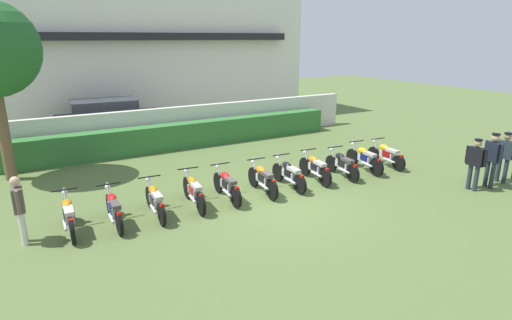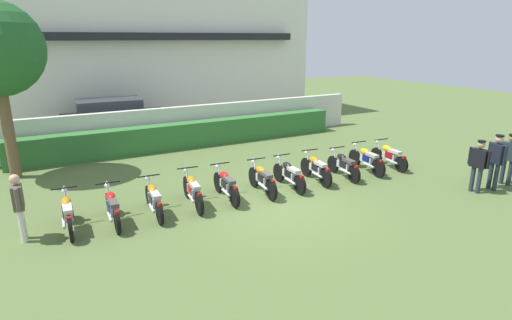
% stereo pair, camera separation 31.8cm
% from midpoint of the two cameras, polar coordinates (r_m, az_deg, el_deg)
% --- Properties ---
extents(ground, '(60.00, 60.00, 0.00)m').
position_cam_midpoint_polar(ground, '(11.60, 2.49, -6.19)').
color(ground, '#566B38').
extents(building, '(18.23, 6.50, 8.55)m').
position_cam_midpoint_polar(building, '(24.55, -16.98, 15.45)').
color(building, white).
rests_on(building, ground).
extents(compound_wall, '(17.32, 0.30, 1.64)m').
position_cam_midpoint_polar(compound_wall, '(18.28, -10.96, 4.74)').
color(compound_wall, silver).
rests_on(compound_wall, ground).
extents(hedge_row, '(13.86, 0.70, 1.06)m').
position_cam_midpoint_polar(hedge_row, '(17.69, -10.16, 3.42)').
color(hedge_row, '#337033').
rests_on(hedge_row, ground).
extents(parked_car, '(4.59, 2.27, 1.89)m').
position_cam_midpoint_polar(parked_car, '(19.51, -20.16, 5.11)').
color(parked_car, black).
rests_on(parked_car, ground).
extents(motorcycle_in_row_0, '(0.60, 1.83, 0.97)m').
position_cam_midpoint_polar(motorcycle_in_row_0, '(10.84, -25.31, -6.94)').
color(motorcycle_in_row_0, black).
rests_on(motorcycle_in_row_0, ground).
extents(motorcycle_in_row_1, '(0.60, 1.84, 0.95)m').
position_cam_midpoint_polar(motorcycle_in_row_1, '(10.86, -19.93, -6.34)').
color(motorcycle_in_row_1, black).
rests_on(motorcycle_in_row_1, ground).
extents(motorcycle_in_row_2, '(0.60, 1.89, 0.95)m').
position_cam_midpoint_polar(motorcycle_in_row_2, '(11.09, -14.65, -5.38)').
color(motorcycle_in_row_2, black).
rests_on(motorcycle_in_row_2, ground).
extents(motorcycle_in_row_3, '(0.60, 1.97, 0.97)m').
position_cam_midpoint_polar(motorcycle_in_row_3, '(11.47, -9.44, -4.22)').
color(motorcycle_in_row_3, black).
rests_on(motorcycle_in_row_3, ground).
extents(motorcycle_in_row_4, '(0.60, 1.91, 0.97)m').
position_cam_midpoint_polar(motorcycle_in_row_4, '(11.81, -4.86, -3.45)').
color(motorcycle_in_row_4, black).
rests_on(motorcycle_in_row_4, ground).
extents(motorcycle_in_row_5, '(0.60, 1.85, 0.97)m').
position_cam_midpoint_polar(motorcycle_in_row_5, '(12.25, 0.17, -2.62)').
color(motorcycle_in_row_5, black).
rests_on(motorcycle_in_row_5, ground).
extents(motorcycle_in_row_6, '(0.60, 1.89, 0.96)m').
position_cam_midpoint_polar(motorcycle_in_row_6, '(12.76, 3.85, -1.91)').
color(motorcycle_in_row_6, black).
rests_on(motorcycle_in_row_6, ground).
extents(motorcycle_in_row_7, '(0.60, 1.84, 0.97)m').
position_cam_midpoint_polar(motorcycle_in_row_7, '(13.41, 7.50, -1.06)').
color(motorcycle_in_row_7, black).
rests_on(motorcycle_in_row_7, ground).
extents(motorcycle_in_row_8, '(0.60, 1.79, 0.95)m').
position_cam_midpoint_polar(motorcycle_in_row_8, '(13.97, 11.21, -0.56)').
color(motorcycle_in_row_8, black).
rests_on(motorcycle_in_row_8, ground).
extents(motorcycle_in_row_9, '(0.60, 1.96, 0.97)m').
position_cam_midpoint_polar(motorcycle_in_row_9, '(14.77, 14.21, 0.23)').
color(motorcycle_in_row_9, black).
rests_on(motorcycle_in_row_9, ground).
extents(motorcycle_in_row_10, '(0.60, 1.86, 0.94)m').
position_cam_midpoint_polar(motorcycle_in_row_10, '(15.52, 17.05, 0.73)').
color(motorcycle_in_row_10, black).
rests_on(motorcycle_in_row_10, ground).
extents(inspector_person, '(0.22, 0.65, 1.60)m').
position_cam_midpoint_polar(inspector_person, '(10.63, -30.78, -5.37)').
color(inspector_person, silver).
rests_on(inspector_person, ground).
extents(officer_0, '(0.25, 0.65, 1.60)m').
position_cam_midpoint_polar(officer_0, '(13.94, 27.58, -0.07)').
color(officer_0, '#28333D').
rests_on(officer_0, ground).
extents(officer_1, '(0.33, 0.66, 1.72)m').
position_cam_midpoint_polar(officer_1, '(14.43, 29.44, 0.52)').
color(officer_1, '#28333D').
rests_on(officer_1, ground).
extents(officer_2, '(0.28, 0.65, 1.64)m').
position_cam_midpoint_polar(officer_2, '(15.16, 30.74, 0.79)').
color(officer_2, '#28333D').
rests_on(officer_2, ground).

